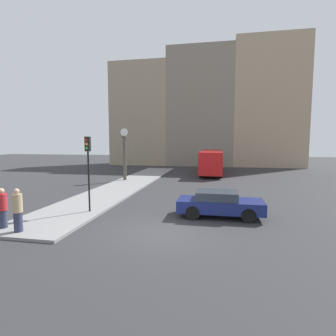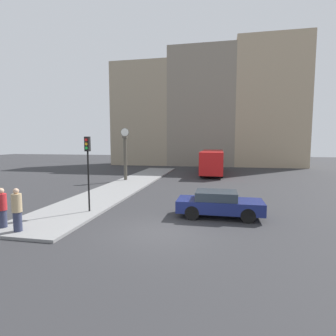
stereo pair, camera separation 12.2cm
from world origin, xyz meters
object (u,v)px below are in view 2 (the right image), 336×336
pedestrian_tan_coat (17,210)px  street_clock (125,154)px  traffic_light_near (88,158)px  pedestrian_red_top (2,208)px  bus_distant (212,161)px  sedan_car (219,204)px

pedestrian_tan_coat → street_clock: bearing=93.1°
traffic_light_near → street_clock: bearing=100.8°
pedestrian_red_top → bus_distant: bearing=69.0°
sedan_car → pedestrian_tan_coat: (-8.10, -4.11, 0.32)m
traffic_light_near → pedestrian_tan_coat: bearing=-111.5°
bus_distant → pedestrian_red_top: bearing=-111.0°
bus_distant → street_clock: bearing=-138.3°
traffic_light_near → pedestrian_red_top: traffic_light_near is taller
traffic_light_near → street_clock: street_clock is taller
sedan_car → traffic_light_near: bearing=-174.4°
traffic_light_near → pedestrian_tan_coat: (-1.36, -3.45, -1.92)m
sedan_car → traffic_light_near: 7.14m
sedan_car → street_clock: 13.98m
traffic_light_near → sedan_car: bearing=5.6°
pedestrian_red_top → pedestrian_tan_coat: (1.01, -0.30, 0.04)m
pedestrian_tan_coat → sedan_car: bearing=26.9°
pedestrian_tan_coat → traffic_light_near: bearing=68.5°
pedestrian_red_top → pedestrian_tan_coat: size_ratio=0.96×
sedan_car → pedestrian_red_top: (-9.12, -3.81, 0.28)m
bus_distant → traffic_light_near: bearing=-107.7°
sedan_car → pedestrian_red_top: 9.89m
bus_distant → pedestrian_tan_coat: size_ratio=5.41×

